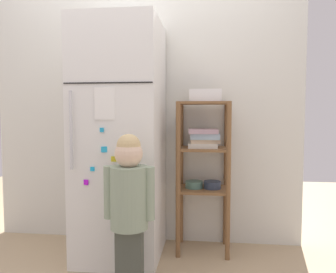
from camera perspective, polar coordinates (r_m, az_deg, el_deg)
name	(u,v)px	position (r m, az deg, el deg)	size (l,w,h in m)	color
ground_plane	(136,256)	(2.66, -5.59, -20.06)	(6.00, 6.00, 0.00)	tan
kitchen_wall_back	(144,108)	(2.79, -4.15, 4.96)	(2.62, 0.03, 2.27)	silver
refrigerator	(121,141)	(2.49, -8.28, -0.70)	(0.61, 0.66, 1.77)	white
child_standing	(129,197)	(2.01, -6.81, -10.45)	(0.31, 0.23, 0.97)	#494E44
pantry_shelf_unit	(203,157)	(2.57, 6.22, -3.64)	(0.41, 0.33, 1.18)	brown
fruit_bin	(205,97)	(2.54, 6.47, 6.89)	(0.24, 0.17, 0.09)	white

